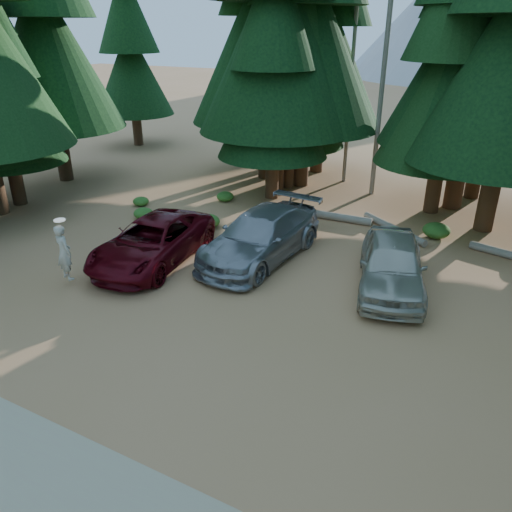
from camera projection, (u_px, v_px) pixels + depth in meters
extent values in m
plane|color=#AD7B49|center=(203.00, 326.00, 14.36)|extent=(160.00, 160.00, 0.00)
cube|color=tan|center=(8.00, 498.00, 9.14)|extent=(26.00, 3.50, 0.01)
cylinder|color=gray|center=(384.00, 70.00, 23.13)|extent=(0.24, 0.24, 12.00)
cylinder|color=gray|center=(351.00, 87.00, 25.60)|extent=(0.20, 0.20, 10.00)
cone|color=#96999E|center=(454.00, 12.00, 89.77)|extent=(36.00, 36.00, 20.00)
imported|color=#550710|center=(153.00, 242.00, 17.96)|extent=(3.23, 5.93, 1.58)
imported|color=#93959A|center=(261.00, 236.00, 18.20)|extent=(2.93, 6.22, 1.76)
imported|color=beige|center=(392.00, 264.00, 16.11)|extent=(3.28, 5.42, 1.72)
imported|color=beige|center=(64.00, 252.00, 16.15)|extent=(0.79, 0.62, 1.89)
cylinder|color=white|center=(60.00, 220.00, 15.73)|extent=(0.36, 0.36, 0.04)
cylinder|color=gray|center=(319.00, 214.00, 22.37)|extent=(4.79, 0.51, 0.34)
cylinder|color=gray|center=(394.00, 228.00, 20.84)|extent=(3.14, 2.37, 0.30)
ellipsoid|color=#2D681F|center=(143.00, 213.00, 22.29)|extent=(0.86, 0.86, 0.47)
ellipsoid|color=#2D681F|center=(225.00, 196.00, 24.48)|extent=(0.84, 0.84, 0.46)
ellipsoid|color=#2D681F|center=(208.00, 221.00, 21.24)|extent=(1.02, 1.02, 0.56)
ellipsoid|color=#2D681F|center=(393.00, 233.00, 20.07)|extent=(0.92, 0.92, 0.51)
ellipsoid|color=#2D681F|center=(436.00, 230.00, 20.25)|extent=(1.09, 1.09, 0.60)
ellipsoid|color=#2D681F|center=(141.00, 201.00, 23.87)|extent=(0.76, 0.76, 0.42)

